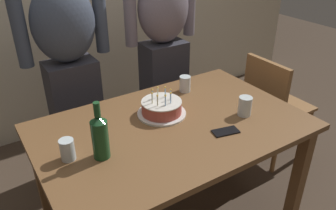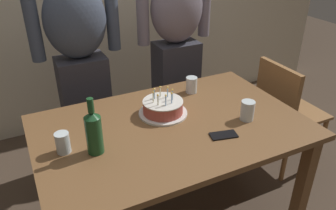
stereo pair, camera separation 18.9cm
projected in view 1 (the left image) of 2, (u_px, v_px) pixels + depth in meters
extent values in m
cube|color=brown|center=(172.00, 127.00, 1.91)|extent=(1.50, 0.96, 0.03)
cube|color=brown|center=(299.00, 175.00, 2.10)|extent=(0.07, 0.07, 0.70)
cube|color=brown|center=(43.00, 180.00, 2.06)|extent=(0.07, 0.07, 0.70)
cube|color=brown|center=(215.00, 118.00, 2.71)|extent=(0.07, 0.07, 0.70)
cylinder|color=white|center=(162.00, 113.00, 1.99)|extent=(0.29, 0.29, 0.01)
cylinder|color=#B24C42|center=(162.00, 107.00, 1.97)|extent=(0.24, 0.24, 0.07)
cylinder|color=silver|center=(161.00, 102.00, 1.96)|extent=(0.24, 0.24, 0.01)
cylinder|color=#93B7DB|center=(171.00, 99.00, 1.92)|extent=(0.01, 0.01, 0.06)
sphere|color=#F9C64C|center=(171.00, 93.00, 1.91)|extent=(0.01, 0.01, 0.01)
cylinder|color=#93B7DB|center=(171.00, 95.00, 1.96)|extent=(0.01, 0.01, 0.06)
sphere|color=#F9C64C|center=(171.00, 90.00, 1.94)|extent=(0.01, 0.01, 0.01)
cylinder|color=#93B7DB|center=(165.00, 93.00, 1.99)|extent=(0.01, 0.01, 0.06)
sphere|color=#F9C64C|center=(165.00, 87.00, 1.97)|extent=(0.01, 0.01, 0.01)
cylinder|color=beige|center=(158.00, 93.00, 1.99)|extent=(0.01, 0.01, 0.06)
sphere|color=#F9C64C|center=(158.00, 87.00, 1.97)|extent=(0.01, 0.01, 0.01)
cylinder|color=#93B7DB|center=(152.00, 95.00, 1.96)|extent=(0.01, 0.01, 0.06)
sphere|color=#F9C64C|center=(152.00, 90.00, 1.94)|extent=(0.01, 0.01, 0.01)
cylinder|color=beige|center=(152.00, 99.00, 1.92)|extent=(0.01, 0.01, 0.06)
sphere|color=#F9C64C|center=(152.00, 93.00, 1.90)|extent=(0.01, 0.01, 0.01)
cylinder|color=beige|center=(158.00, 101.00, 1.89)|extent=(0.01, 0.01, 0.06)
sphere|color=#F9C64C|center=(157.00, 96.00, 1.88)|extent=(0.01, 0.01, 0.01)
cylinder|color=#93B7DB|center=(165.00, 101.00, 1.90)|extent=(0.01, 0.01, 0.06)
sphere|color=#F9C64C|center=(165.00, 96.00, 1.88)|extent=(0.01, 0.01, 0.01)
cylinder|color=silver|center=(67.00, 150.00, 1.60)|extent=(0.07, 0.07, 0.11)
cylinder|color=silver|center=(185.00, 84.00, 2.24)|extent=(0.07, 0.07, 0.11)
cylinder|color=silver|center=(245.00, 106.00, 1.97)|extent=(0.08, 0.08, 0.12)
cylinder|color=#194723|center=(100.00, 140.00, 1.59)|extent=(0.08, 0.08, 0.20)
cone|color=#194723|center=(98.00, 119.00, 1.54)|extent=(0.08, 0.08, 0.03)
cylinder|color=#194723|center=(97.00, 110.00, 1.51)|extent=(0.03, 0.03, 0.07)
cube|color=black|center=(226.00, 131.00, 1.83)|extent=(0.16, 0.10, 0.01)
cube|color=#33333D|center=(78.00, 120.00, 2.47)|extent=(0.34, 0.23, 0.92)
ellipsoid|color=#424C60|center=(63.00, 23.00, 2.13)|extent=(0.41, 0.27, 0.52)
cylinder|color=#424C60|center=(100.00, 20.00, 2.29)|extent=(0.09, 0.09, 0.44)
cylinder|color=#424C60|center=(20.00, 32.00, 2.04)|extent=(0.09, 0.09, 0.44)
cube|color=#33333D|center=(164.00, 95.00, 2.83)|extent=(0.34, 0.23, 0.92)
ellipsoid|color=slate|center=(163.00, 8.00, 2.48)|extent=(0.41, 0.27, 0.52)
cylinder|color=slate|center=(190.00, 7.00, 2.64)|extent=(0.09, 0.09, 0.44)
cylinder|color=slate|center=(130.00, 16.00, 2.39)|extent=(0.09, 0.09, 0.44)
cube|color=olive|center=(278.00, 105.00, 2.67)|extent=(0.42, 0.42, 0.02)
cube|color=olive|center=(265.00, 87.00, 2.48)|extent=(0.04, 0.40, 0.40)
cylinder|color=olive|center=(306.00, 134.00, 2.74)|extent=(0.04, 0.04, 0.45)
cylinder|color=olive|center=(272.00, 115.00, 3.01)|extent=(0.04, 0.04, 0.45)
cylinder|color=olive|center=(276.00, 148.00, 2.57)|extent=(0.04, 0.04, 0.45)
cylinder|color=olive|center=(243.00, 127.00, 2.83)|extent=(0.04, 0.04, 0.45)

